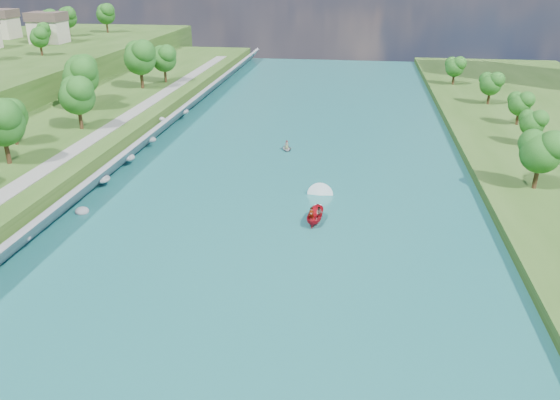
# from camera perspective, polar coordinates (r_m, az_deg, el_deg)

# --- Properties ---
(ground) EXTENTS (260.00, 260.00, 0.00)m
(ground) POSITION_cam_1_polar(r_m,az_deg,el_deg) (56.81, -3.13, -7.98)
(ground) COLOR #2D5119
(ground) RESTS_ON ground
(river_water) EXTENTS (55.00, 240.00, 0.10)m
(river_water) POSITION_cam_1_polar(r_m,az_deg,el_deg) (74.33, -0.15, 0.01)
(river_water) COLOR #18585B
(river_water) RESTS_ON ground
(ridge_west) EXTENTS (60.00, 120.00, 9.00)m
(ridge_west) POSITION_cam_1_polar(r_m,az_deg,el_deg) (171.72, -25.11, 12.87)
(ridge_west) COLOR #2D5119
(ridge_west) RESTS_ON ground
(riprap_bank) EXTENTS (4.54, 236.00, 4.32)m
(riprap_bank) POSITION_cam_1_polar(r_m,az_deg,el_deg) (80.67, -18.72, 1.98)
(riprap_bank) COLOR slate
(riprap_bank) RESTS_ON ground
(riverside_path) EXTENTS (3.00, 200.00, 0.10)m
(riverside_path) POSITION_cam_1_polar(r_m,az_deg,el_deg) (83.89, -22.73, 3.47)
(riverside_path) COLOR gray
(riverside_path) RESTS_ON berm_west
(ridge_houses) EXTENTS (29.50, 29.50, 8.40)m
(ridge_houses) POSITION_cam_1_polar(r_m,az_deg,el_deg) (178.19, -26.48, 15.85)
(ridge_houses) COLOR beige
(ridge_houses) RESTS_ON ridge_west
(trees_ridge) EXTENTS (18.14, 63.75, 10.70)m
(trees_ridge) POSITION_cam_1_polar(r_m,az_deg,el_deg) (175.90, -22.03, 16.68)
(trees_ridge) COLOR #1D4D14
(trees_ridge) RESTS_ON ridge_west
(motorboat) EXTENTS (3.60, 19.20, 2.16)m
(motorboat) POSITION_cam_1_polar(r_m,az_deg,el_deg) (68.65, 3.74, -1.34)
(motorboat) COLOR #AA0D19
(motorboat) RESTS_ON river_water
(raft) EXTENTS (2.77, 3.41, 1.71)m
(raft) POSITION_cam_1_polar(r_m,az_deg,el_deg) (94.45, 0.70, 5.46)
(raft) COLOR gray
(raft) RESTS_ON river_water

